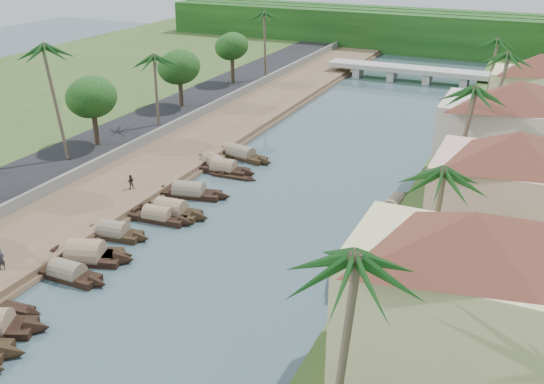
% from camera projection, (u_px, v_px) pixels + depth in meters
% --- Properties ---
extents(ground, '(220.00, 220.00, 0.00)m').
position_uv_depth(ground, '(179.00, 298.00, 42.68)').
color(ground, '#394F56').
rests_on(ground, ground).
extents(left_bank, '(10.00, 180.00, 0.80)m').
position_uv_depth(left_bank, '(153.00, 166.00, 65.26)').
color(left_bank, brown).
rests_on(left_bank, ground).
extents(right_bank, '(16.00, 180.00, 1.20)m').
position_uv_depth(right_bank, '(494.00, 225.00, 51.88)').
color(right_bank, '#2F4E1F').
rests_on(right_bank, ground).
extents(road, '(8.00, 180.00, 1.40)m').
position_uv_depth(road, '(90.00, 152.00, 68.37)').
color(road, black).
rests_on(road, ground).
extents(retaining_wall, '(0.40, 180.00, 1.10)m').
position_uv_depth(retaining_wall, '(121.00, 152.00, 66.48)').
color(retaining_wall, slate).
rests_on(retaining_wall, left_bank).
extents(treeline, '(120.00, 14.00, 8.00)m').
position_uv_depth(treeline, '(442.00, 33.00, 124.37)').
color(treeline, '#10340E').
rests_on(treeline, ground).
extents(bridge, '(28.00, 4.00, 2.40)m').
position_uv_depth(bridge, '(410.00, 71.00, 101.96)').
color(bridge, '#A3A399').
rests_on(bridge, ground).
extents(building_near, '(14.85, 14.85, 10.20)m').
position_uv_depth(building_near, '(463.00, 300.00, 31.23)').
color(building_near, beige).
rests_on(building_near, right_bank).
extents(building_mid, '(14.11, 14.11, 9.70)m').
position_uv_depth(building_mid, '(510.00, 193.00, 44.28)').
color(building_mid, '#D6A098').
rests_on(building_mid, right_bank).
extents(building_far, '(15.59, 15.59, 10.20)m').
position_uv_depth(building_far, '(512.00, 134.00, 56.22)').
color(building_far, beige).
rests_on(building_far, right_bank).
extents(building_distant, '(12.62, 12.62, 9.20)m').
position_uv_depth(building_distant, '(534.00, 91.00, 72.70)').
color(building_distant, beige).
rests_on(building_distant, right_bank).
extents(sampan_3, '(7.30, 1.75, 2.00)m').
position_uv_depth(sampan_3, '(68.00, 273.00, 44.95)').
color(sampan_3, black).
rests_on(sampan_3, ground).
extents(sampan_4, '(7.86, 4.21, 2.21)m').
position_uv_depth(sampan_4, '(86.00, 253.00, 47.80)').
color(sampan_4, black).
rests_on(sampan_4, ground).
extents(sampan_5, '(8.23, 4.34, 2.52)m').
position_uv_depth(sampan_5, '(86.00, 256.00, 47.31)').
color(sampan_5, black).
rests_on(sampan_5, ground).
extents(sampan_6, '(6.96, 2.46, 2.06)m').
position_uv_depth(sampan_6, '(114.00, 233.00, 50.94)').
color(sampan_6, black).
rests_on(sampan_6, ground).
extents(sampan_7, '(7.35, 2.03, 1.97)m').
position_uv_depth(sampan_7, '(158.00, 217.00, 53.78)').
color(sampan_7, black).
rests_on(sampan_7, ground).
extents(sampan_8, '(7.86, 2.45, 2.38)m').
position_uv_depth(sampan_8, '(171.00, 211.00, 54.76)').
color(sampan_8, black).
rests_on(sampan_8, ground).
extents(sampan_9, '(8.79, 3.44, 2.19)m').
position_uv_depth(sampan_9, '(189.00, 192.00, 58.66)').
color(sampan_9, black).
rests_on(sampan_9, ground).
extents(sampan_10, '(7.97, 4.86, 2.21)m').
position_uv_depth(sampan_10, '(214.00, 164.00, 65.67)').
color(sampan_10, black).
rests_on(sampan_10, ground).
extents(sampan_11, '(7.57, 2.15, 2.16)m').
position_uv_depth(sampan_11, '(224.00, 169.00, 64.39)').
color(sampan_11, black).
rests_on(sampan_11, ground).
extents(sampan_12, '(9.03, 3.44, 2.13)m').
position_uv_depth(sampan_12, '(241.00, 155.00, 68.39)').
color(sampan_12, black).
rests_on(sampan_12, ground).
extents(sampan_13, '(6.89, 2.81, 1.90)m').
position_uv_depth(sampan_13, '(235.00, 152.00, 69.08)').
color(sampan_13, black).
rests_on(sampan_13, ground).
extents(sampan_15, '(3.10, 7.06, 1.90)m').
position_uv_depth(sampan_15, '(342.00, 281.00, 43.99)').
color(sampan_15, black).
rests_on(sampan_15, ground).
extents(sampan_16, '(2.23, 7.75, 1.91)m').
position_uv_depth(sampan_16, '(394.00, 206.00, 55.85)').
color(sampan_16, black).
rests_on(sampan_16, ground).
extents(canoe_1, '(5.66, 1.47, 0.90)m').
position_uv_depth(canoe_1, '(7.00, 306.00, 41.60)').
color(canoe_1, black).
rests_on(canoe_1, ground).
extents(canoe_2, '(5.75, 1.13, 0.83)m').
position_uv_depth(canoe_2, '(232.00, 177.00, 63.16)').
color(canoe_2, black).
rests_on(canoe_2, ground).
extents(palm_0, '(3.20, 3.20, 12.97)m').
position_uv_depth(palm_0, '(341.00, 260.00, 23.16)').
color(palm_0, brown).
rests_on(palm_0, ground).
extents(palm_1, '(3.20, 3.20, 10.74)m').
position_uv_depth(palm_1, '(439.00, 173.00, 37.07)').
color(palm_1, brown).
rests_on(palm_1, ground).
extents(palm_2, '(3.20, 3.20, 12.09)m').
position_uv_depth(palm_2, '(465.00, 91.00, 50.45)').
color(palm_2, brown).
rests_on(palm_2, ground).
extents(palm_3, '(3.20, 3.20, 12.04)m').
position_uv_depth(palm_3, '(499.00, 56.00, 64.33)').
color(palm_3, brown).
rests_on(palm_3, ground).
extents(palm_5, '(3.20, 3.20, 13.35)m').
position_uv_depth(palm_5, '(51.00, 49.00, 59.72)').
color(palm_5, brown).
rests_on(palm_5, ground).
extents(palm_6, '(3.20, 3.20, 10.04)m').
position_uv_depth(palm_6, '(153.00, 58.00, 72.10)').
color(palm_6, brown).
rests_on(palm_6, ground).
extents(palm_7, '(3.20, 3.20, 10.67)m').
position_uv_depth(palm_7, '(495.00, 41.00, 80.16)').
color(palm_7, brown).
rests_on(palm_7, ground).
extents(palm_8, '(3.20, 3.20, 11.92)m').
position_uv_depth(palm_8, '(265.00, 14.00, 94.28)').
color(palm_8, brown).
rests_on(palm_8, ground).
extents(tree_3, '(5.36, 5.36, 7.69)m').
position_uv_depth(tree_3, '(92.00, 98.00, 66.38)').
color(tree_3, '#4B372B').
rests_on(tree_3, ground).
extents(tree_4, '(5.39, 5.39, 7.58)m').
position_uv_depth(tree_4, '(179.00, 68.00, 81.14)').
color(tree_4, '#4B372B').
rests_on(tree_4, ground).
extents(tree_5, '(4.80, 4.80, 7.64)m').
position_uv_depth(tree_5, '(232.00, 47.00, 93.53)').
color(tree_5, '#4B372B').
rests_on(tree_5, ground).
extents(person_near, '(0.72, 0.64, 1.66)m').
position_uv_depth(person_near, '(1.00, 259.00, 44.45)').
color(person_near, '#2A2932').
rests_on(person_near, left_bank).
extents(person_far, '(0.87, 0.81, 1.42)m').
position_uv_depth(person_far, '(131.00, 182.00, 58.27)').
color(person_far, '#2C241F').
rests_on(person_far, left_bank).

